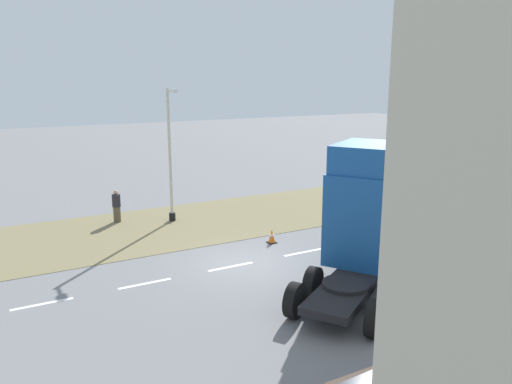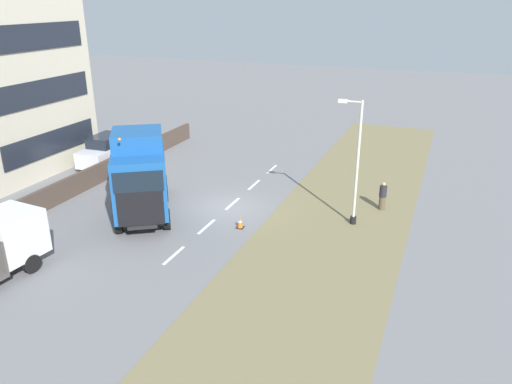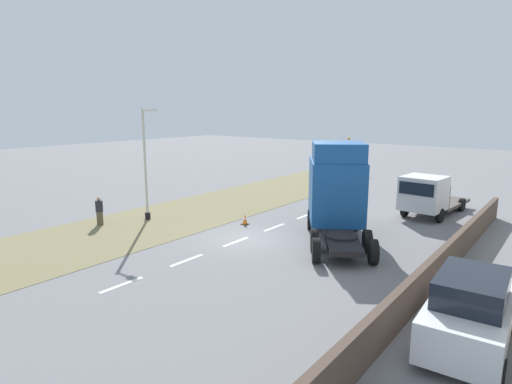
% 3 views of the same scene
% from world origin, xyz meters
% --- Properties ---
extents(ground_plane, '(120.00, 120.00, 0.00)m').
position_xyz_m(ground_plane, '(0.00, 0.00, 0.00)').
color(ground_plane, slate).
rests_on(ground_plane, ground).
extents(grass_verge, '(7.00, 44.00, 0.01)m').
position_xyz_m(grass_verge, '(-6.00, 0.00, 0.01)').
color(grass_verge, olive).
rests_on(grass_verge, ground).
extents(lane_markings, '(0.16, 14.60, 0.00)m').
position_xyz_m(lane_markings, '(0.00, -0.70, 0.00)').
color(lane_markings, white).
rests_on(lane_markings, ground).
extents(boundary_wall, '(0.25, 24.00, 1.21)m').
position_xyz_m(boundary_wall, '(9.00, 0.00, 0.61)').
color(boundary_wall, '#4C3D33').
rests_on(boundary_wall, ground).
extents(lorry_cab, '(5.73, 6.93, 4.82)m').
position_xyz_m(lorry_cab, '(3.29, 3.07, 2.35)').
color(lorry_cab, black).
rests_on(lorry_cab, ground).
extents(parked_car, '(2.17, 4.49, 2.04)m').
position_xyz_m(parked_car, '(10.79, -3.90, 0.99)').
color(parked_car, silver).
rests_on(parked_car, ground).
extents(lamp_post, '(1.27, 0.30, 6.28)m').
position_xyz_m(lamp_post, '(-6.65, -0.54, 2.91)').
color(lamp_post, black).
rests_on(lamp_post, ground).
extents(pedestrian, '(0.39, 0.39, 1.57)m').
position_xyz_m(pedestrian, '(-7.82, -2.91, 0.76)').
color(pedestrian, brown).
rests_on(pedestrian, ground).
extents(traffic_cone_lead, '(0.36, 0.36, 0.58)m').
position_xyz_m(traffic_cone_lead, '(-1.61, 1.99, 0.28)').
color(traffic_cone_lead, black).
rests_on(traffic_cone_lead, ground).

